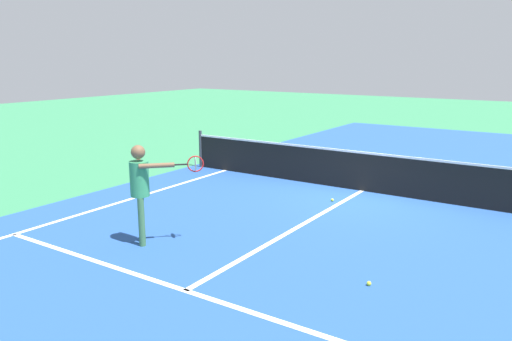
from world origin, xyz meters
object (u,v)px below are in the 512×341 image
object	(u,v)px
player_near	(141,183)
tennis_ball_near_net	(332,200)
tennis_ball_mid_court	(369,283)
net	(363,171)

from	to	relation	value
player_near	tennis_ball_near_net	distance (m)	4.60
player_near	tennis_ball_near_net	xyz separation A→B (m)	(1.60, 4.18, -1.05)
player_near	tennis_ball_mid_court	bearing A→B (deg)	8.33
net	player_near	xyz separation A→B (m)	(-1.80, -5.41, 0.59)
player_near	tennis_ball_mid_court	world-z (taller)	player_near
net	player_near	bearing A→B (deg)	-108.43
player_near	tennis_ball_mid_court	distance (m)	4.03
tennis_ball_mid_court	tennis_ball_near_net	bearing A→B (deg)	121.91
net	tennis_ball_mid_court	distance (m)	5.28
tennis_ball_near_net	tennis_ball_mid_court	bearing A→B (deg)	-58.09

